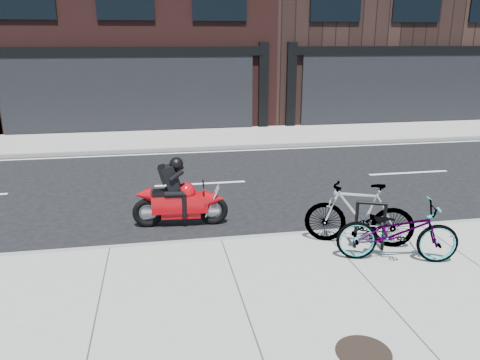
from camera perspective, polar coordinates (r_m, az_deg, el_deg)
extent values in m
plane|color=black|center=(10.58, -3.79, -3.61)|extent=(120.00, 120.00, 0.00)
cube|color=gray|center=(6.15, 1.88, -19.13)|extent=(60.00, 6.00, 0.13)
cube|color=gray|center=(18.02, -6.64, 5.03)|extent=(60.00, 3.50, 0.13)
cylinder|color=black|center=(8.47, 13.97, -5.36)|extent=(0.06, 0.06, 0.85)
cylinder|color=black|center=(8.50, 17.14, -5.53)|extent=(0.06, 0.06, 0.85)
cylinder|color=black|center=(8.34, 15.78, -2.73)|extent=(0.46, 0.23, 0.06)
imported|color=gray|center=(8.16, 18.63, -5.94)|extent=(2.08, 1.19, 1.03)
imported|color=gray|center=(8.58, 14.31, -4.03)|extent=(1.97, 1.26, 1.15)
torus|color=black|center=(9.67, -3.31, -3.72)|extent=(0.63, 0.17, 0.62)
torus|color=black|center=(9.70, -11.19, -3.95)|extent=(0.63, 0.17, 0.62)
cube|color=#A3070D|center=(9.60, -7.35, -2.80)|extent=(1.14, 0.43, 0.36)
cone|color=#A3070D|center=(9.59, -3.11, -2.35)|extent=(0.45, 0.44, 0.41)
sphere|color=#A3070D|center=(9.52, -6.56, -1.39)|extent=(0.37, 0.37, 0.37)
cube|color=black|center=(9.54, -9.08, -1.57)|extent=(0.53, 0.30, 0.11)
cylinder|color=silver|center=(9.85, -10.29, -3.69)|extent=(0.52, 0.12, 0.08)
cube|color=black|center=(9.44, -8.38, 0.28)|extent=(0.39, 0.36, 0.55)
cube|color=black|center=(9.42, -9.31, 0.69)|extent=(0.24, 0.30, 0.38)
sphere|color=black|center=(9.36, -7.76, 1.96)|extent=(0.27, 0.27, 0.27)
cylinder|color=black|center=(6.04, 14.82, -19.65)|extent=(0.70, 0.70, 0.02)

